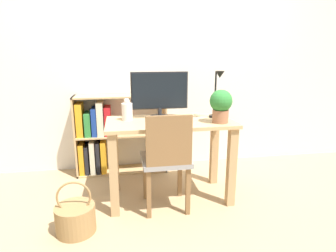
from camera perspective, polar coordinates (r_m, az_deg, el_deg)
name	(u,v)px	position (r m, az deg, el deg)	size (l,w,h in m)	color
ground_plane	(170,196)	(2.73, 0.36, -14.12)	(10.00, 10.00, 0.00)	tan
wall_back	(157,55)	(3.27, -2.35, 14.24)	(8.00, 0.05, 2.60)	silver
desk	(170,139)	(2.51, 0.38, -2.67)	(1.11, 0.57, 0.74)	tan
monitor	(160,93)	(2.56, -1.72, 6.80)	(0.52, 0.19, 0.42)	#232326
keyboard	(167,121)	(2.42, -0.25, 1.00)	(0.33, 0.14, 0.02)	silver
vase	(127,111)	(2.49, -8.29, 3.07)	(0.09, 0.09, 0.20)	silver
desk_lamp	(218,90)	(2.55, 10.03, 7.26)	(0.10, 0.19, 0.43)	black
potted_plant	(221,104)	(2.41, 10.69, 4.32)	(0.19, 0.19, 0.28)	#9E6647
chair	(167,158)	(2.33, -0.30, -6.51)	(0.40, 0.40, 0.86)	gray
bookshelf	(104,136)	(3.19, -12.94, -1.97)	(0.99, 0.28, 0.88)	tan
basket	(76,218)	(2.31, -18.28, -17.27)	(0.29, 0.29, 0.41)	#997547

